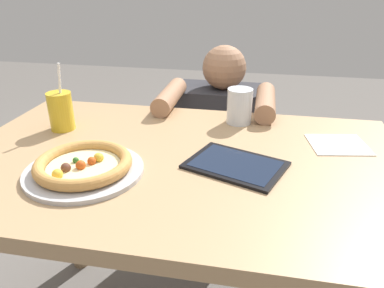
{
  "coord_description": "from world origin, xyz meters",
  "views": [
    {
      "loc": [
        0.21,
        -0.87,
        1.21
      ],
      "look_at": [
        0.03,
        0.03,
        0.78
      ],
      "focal_mm": 34.69,
      "sensor_mm": 36.0,
      "label": 1
    }
  ],
  "objects": [
    {
      "name": "diner_seated",
      "position": [
        0.05,
        0.64,
        0.42
      ],
      "size": [
        0.42,
        0.53,
        0.94
      ],
      "color": "#333847",
      "rests_on": "ground"
    },
    {
      "name": "tablet",
      "position": [
        0.16,
        -0.02,
        0.75
      ],
      "size": [
        0.28,
        0.24,
        0.01
      ],
      "color": "black",
      "rests_on": "dining_table"
    },
    {
      "name": "drink_cup_colored",
      "position": [
        -0.41,
        0.12,
        0.81
      ],
      "size": [
        0.08,
        0.08,
        0.21
      ],
      "color": "gold",
      "rests_on": "dining_table"
    },
    {
      "name": "dining_table",
      "position": [
        0.0,
        0.0,
        0.63
      ],
      "size": [
        1.23,
        0.78,
        0.75
      ],
      "color": "tan",
      "rests_on": "ground"
    },
    {
      "name": "water_cup_clear",
      "position": [
        0.14,
        0.29,
        0.81
      ],
      "size": [
        0.08,
        0.08,
        0.12
      ],
      "color": "silver",
      "rests_on": "dining_table"
    },
    {
      "name": "pizza_near",
      "position": [
        -0.21,
        -0.13,
        0.77
      ],
      "size": [
        0.3,
        0.3,
        0.04
      ],
      "color": "#B7B7BC",
      "rests_on": "dining_table"
    },
    {
      "name": "paper_napkin",
      "position": [
        0.44,
        0.16,
        0.75
      ],
      "size": [
        0.18,
        0.17,
        0.0
      ],
      "primitive_type": "cube",
      "rotation": [
        0.0,
        0.0,
        0.17
      ],
      "color": "white",
      "rests_on": "dining_table"
    }
  ]
}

